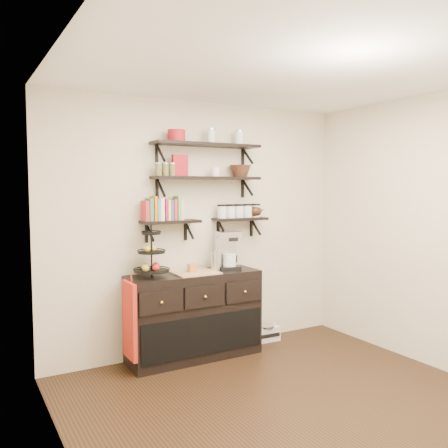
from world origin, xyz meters
The scene contains 23 objects.
floor centered at (0.00, 0.00, 0.00)m, with size 3.50×3.50×0.00m, color black.
ceiling centered at (0.00, 0.00, 2.70)m, with size 3.50×3.50×0.02m, color white.
back_wall centered at (0.00, 1.75, 1.35)m, with size 3.50×0.02×2.70m, color beige.
left_wall centered at (-1.75, 0.00, 1.35)m, with size 0.02×3.50×2.70m, color beige.
right_wall centered at (1.75, 0.00, 1.35)m, with size 0.02×3.50×2.70m, color beige.
shelf_top centered at (0.00, 1.62, 2.23)m, with size 1.20×0.27×0.23m.
shelf_mid centered at (0.00, 1.62, 1.88)m, with size 1.20×0.27×0.23m.
shelf_low_left centered at (-0.42, 1.63, 1.43)m, with size 0.60×0.25×0.23m.
shelf_low_right centered at (0.42, 1.63, 1.43)m, with size 0.60×0.25×0.23m.
cookbooks centered at (-0.49, 1.63, 1.57)m, with size 0.40×0.15×0.26m.
glass_canisters centered at (0.41, 1.63, 1.51)m, with size 0.54×0.10×0.13m.
sideboard centered at (-0.21, 1.51, 0.45)m, with size 1.40×0.50×0.92m.
fruit_stand centered at (-0.67, 1.52, 1.08)m, with size 0.35×0.35×0.52m.
candle centered at (-0.23, 1.51, 0.96)m, with size 0.08×0.08×0.08m, color #B56A29.
coffee_maker centered at (0.21, 1.54, 1.10)m, with size 0.26×0.26×0.41m.
thermal_carafe centered at (0.04, 1.49, 1.01)m, with size 0.11×0.11×0.22m, color silver.
apron centered at (-0.94, 1.41, 0.53)m, with size 0.04×0.32×0.74m, color #A21411.
radio centered at (0.75, 1.59, 0.09)m, with size 0.32×0.22×0.19m.
recipe_box centered at (-0.32, 1.61, 2.01)m, with size 0.16×0.06×0.22m, color maroon.
walnut_bowl centered at (0.41, 1.61, 1.96)m, with size 0.24×0.24×0.13m, color black, non-canonical shape.
ramekins centered at (0.10, 1.61, 1.95)m, with size 0.09×0.09×0.10m, color white.
teapot centered at (0.62, 1.63, 1.53)m, with size 0.20×0.15×0.15m, color black, non-canonical shape.
red_pot centered at (-0.35, 1.61, 2.31)m, with size 0.18×0.18×0.12m, color maroon.
Camera 1 is at (-2.35, -2.86, 1.79)m, focal length 38.00 mm.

